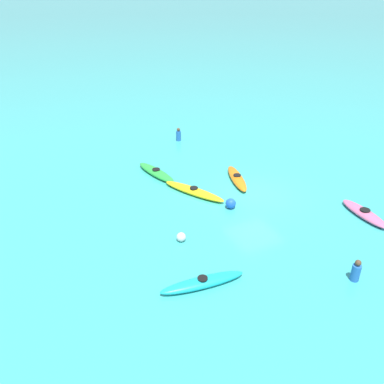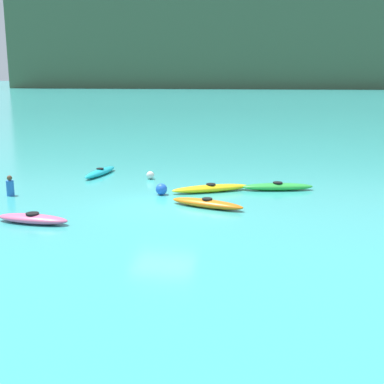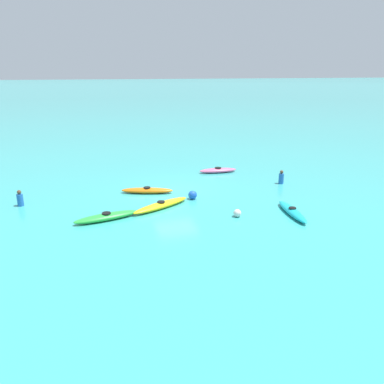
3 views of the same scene
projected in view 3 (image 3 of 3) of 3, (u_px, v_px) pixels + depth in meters
ground_plane at (176, 190)px, 22.92m from camera, size 600.00×600.00×0.00m
kayak_pink at (218, 170)px, 26.82m from camera, size 2.71×0.90×0.37m
kayak_yellow at (161, 205)px, 19.90m from camera, size 3.45×2.22×0.37m
kayak_orange at (147, 190)px, 22.32m from camera, size 3.09×1.52×0.37m
kayak_green at (107, 217)px, 18.32m from camera, size 3.24×1.35×0.37m
kayak_cyan at (292, 211)px, 19.02m from camera, size 0.93×3.16×0.37m
buoy_blue at (193, 195)px, 21.27m from camera, size 0.49×0.49×0.49m
buoy_white at (237, 213)px, 18.70m from camera, size 0.39×0.39×0.39m
person_near_shore at (20, 199)px, 20.16m from camera, size 0.45×0.45×0.88m
person_by_kayaks at (281, 178)px, 24.13m from camera, size 0.45×0.45×0.88m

